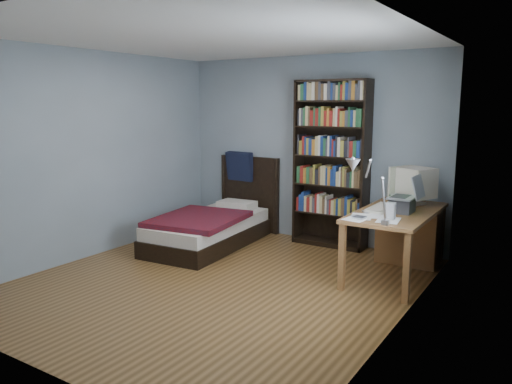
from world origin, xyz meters
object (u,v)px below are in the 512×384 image
crt_monitor (414,183)px  bed (212,225)px  speaker (391,211)px  laptop (404,202)px  desk_lamp (359,172)px  keyboard (382,209)px  soda_can (392,200)px  bookshelf (331,164)px  desk (406,231)px

crt_monitor → bed: size_ratio=0.25×
bed → speaker: bearing=-8.6°
laptop → desk_lamp: 1.13m
keyboard → soda_can: bearing=86.3°
speaker → bookshelf: bearing=132.1°
crt_monitor → keyboard: size_ratio=0.99×
laptop → keyboard: laptop is taller
speaker → desk_lamp: bearing=-101.6°
keyboard → bookshelf: size_ratio=0.23×
desk → speaker: speaker is taller
crt_monitor → laptop: (0.04, -0.51, -0.13)m
desk_lamp → bookshelf: size_ratio=0.31×
laptop → soda_can: bearing=127.0°
desk_lamp → soda_can: desk_lamp is taller
desk → bed: bed is taller
bookshelf → laptop: bearing=-33.5°
desk_lamp → speaker: desk_lamp is taller
laptop → speaker: bearing=-92.8°
laptop → desk_lamp: (-0.12, -1.04, 0.43)m
desk → laptop: size_ratio=3.73×
soda_can → bookshelf: bookshelf is taller
desk → soda_can: (-0.13, -0.19, 0.38)m
speaker → soda_can: size_ratio=1.30×
desk → bookshelf: bookshelf is taller
bookshelf → bed: bookshelf is taller
desk → keyboard: bearing=-107.5°
crt_monitor → keyboard: 0.60m
desk → soda_can: size_ratio=11.67×
desk → desk_lamp: 1.73m
crt_monitor → bookshelf: (-1.15, 0.28, 0.12)m
laptop → soda_can: laptop is taller
desk_lamp → soda_can: size_ratio=5.18×
desk → speaker: size_ratio=8.96×
desk → laptop: laptop is taller
keyboard → soda_can: 0.30m
crt_monitor → keyboard: (-0.20, -0.52, -0.22)m
desk → keyboard: (-0.15, -0.48, 0.33)m
desk → crt_monitor: size_ratio=2.99×
soda_can → desk_lamp: bearing=-86.1°
crt_monitor → keyboard: bearing=-110.7°
bookshelf → speaker: bearing=-45.1°
speaker → bookshelf: size_ratio=0.08×
keyboard → laptop: bearing=4.0°
laptop → bed: (-2.54, -0.01, -0.58)m
soda_can → keyboard: bearing=-94.6°
crt_monitor → bookshelf: 1.19m
crt_monitor → laptop: 0.52m
desk_lamp → bed: desk_lamp is taller
keyboard → speaker: speaker is taller
bookshelf → keyboard: bearing=-40.0°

